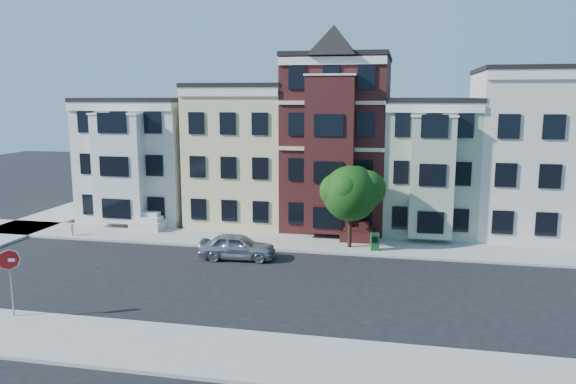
% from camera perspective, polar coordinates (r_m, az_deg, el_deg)
% --- Properties ---
extents(ground, '(120.00, 120.00, 0.00)m').
position_cam_1_polar(ground, '(28.48, 1.52, -9.59)').
color(ground, black).
extents(far_sidewalk, '(60.00, 4.00, 0.15)m').
position_cam_1_polar(far_sidewalk, '(36.02, 3.80, -5.34)').
color(far_sidewalk, '#9E9B93').
rests_on(far_sidewalk, ground).
extents(near_sidewalk, '(60.00, 4.00, 0.15)m').
position_cam_1_polar(near_sidewalk, '(21.23, -2.51, -16.39)').
color(near_sidewalk, '#9E9B93').
rests_on(near_sidewalk, ground).
extents(house_white, '(8.00, 9.00, 9.00)m').
position_cam_1_polar(house_white, '(45.74, -13.91, 3.26)').
color(house_white, silver).
rests_on(house_white, ground).
extents(house_yellow, '(7.00, 9.00, 10.00)m').
position_cam_1_polar(house_yellow, '(42.84, -4.22, 3.77)').
color(house_yellow, beige).
rests_on(house_yellow, ground).
extents(house_brown, '(7.00, 9.00, 12.00)m').
position_cam_1_polar(house_brown, '(41.38, 5.16, 4.94)').
color(house_brown, '#381413').
rests_on(house_brown, ground).
extents(house_green, '(6.00, 9.00, 9.00)m').
position_cam_1_polar(house_green, '(41.29, 14.13, 2.58)').
color(house_green, '#95A58A').
rests_on(house_green, ground).
extents(house_cream, '(8.00, 9.00, 11.00)m').
position_cam_1_polar(house_cream, '(42.06, 23.77, 3.55)').
color(house_cream, beige).
rests_on(house_cream, ground).
extents(street_tree, '(5.93, 5.93, 6.28)m').
position_cam_1_polar(street_tree, '(34.63, 6.36, -0.53)').
color(street_tree, '#1B4912').
rests_on(street_tree, far_sidewalk).
extents(parked_car, '(4.59, 2.16, 1.52)m').
position_cam_1_polar(parked_car, '(33.03, -5.18, -5.52)').
color(parked_car, '#AAADB3').
rests_on(parked_car, ground).
extents(newspaper_box, '(0.57, 0.53, 1.09)m').
position_cam_1_polar(newspaper_box, '(34.67, 8.80, -4.97)').
color(newspaper_box, '#1A5024').
rests_on(newspaper_box, far_sidewalk).
extents(fire_hydrant, '(0.25, 0.25, 0.65)m').
position_cam_1_polar(fire_hydrant, '(40.53, -21.09, -3.69)').
color(fire_hydrant, beige).
rests_on(fire_hydrant, far_sidewalk).
extents(stop_sign, '(0.91, 0.39, 3.31)m').
position_cam_1_polar(stop_sign, '(26.68, -26.33, -7.90)').
color(stop_sign, '#A31211').
rests_on(stop_sign, near_sidewalk).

